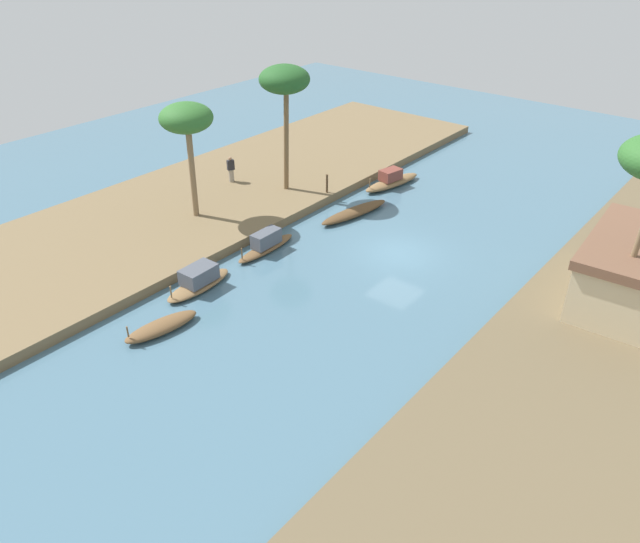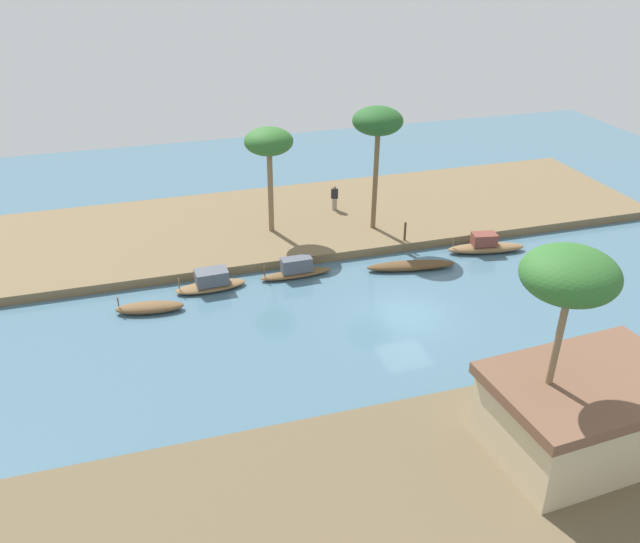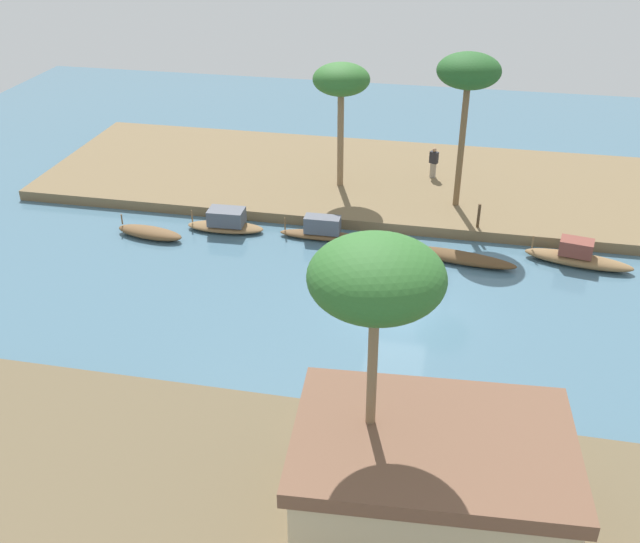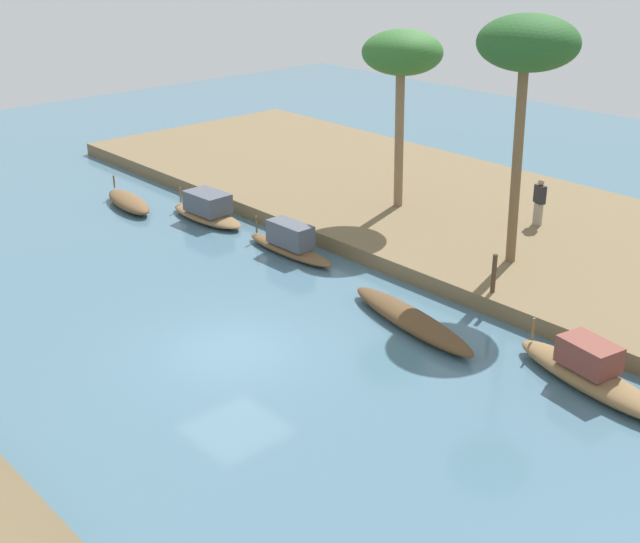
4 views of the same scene
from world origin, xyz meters
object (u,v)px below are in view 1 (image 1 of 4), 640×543
at_px(sampan_with_red_awning, 199,280).
at_px(palm_tree_left_near, 284,82).
at_px(person_on_near_bank, 231,170).
at_px(mooring_post, 327,184).
at_px(sampan_downstream_large, 392,181).
at_px(palm_tree_left_far, 186,120).
at_px(sampan_foreground, 266,244).
at_px(sampan_open_hull, 162,327).
at_px(sampan_upstream_small, 354,212).

relative_size(sampan_with_red_awning, palm_tree_left_near, 0.50).
distance_m(person_on_near_bank, mooring_post, 6.47).
height_order(sampan_downstream_large, palm_tree_left_far, palm_tree_left_far).
relative_size(sampan_foreground, palm_tree_left_far, 0.63).
distance_m(sampan_open_hull, palm_tree_left_near, 16.85).
xyz_separation_m(sampan_foreground, person_on_near_bank, (-4.73, -7.61, 0.88)).
xyz_separation_m(sampan_with_red_awning, sampan_open_hull, (3.38, 1.44, -0.19)).
distance_m(sampan_with_red_awning, palm_tree_left_near, 13.50).
xyz_separation_m(sampan_upstream_small, mooring_post, (-0.74, -2.72, 0.89)).
bearing_deg(sampan_with_red_awning, sampan_upstream_small, 173.00).
bearing_deg(sampan_downstream_large, palm_tree_left_far, -15.07).
bearing_deg(person_on_near_bank, sampan_downstream_large, -23.98).
height_order(sampan_foreground, sampan_downstream_large, sampan_downstream_large).
relative_size(sampan_open_hull, person_on_near_bank, 2.10).
relative_size(sampan_open_hull, mooring_post, 2.99).
relative_size(sampan_foreground, sampan_open_hull, 1.16).
bearing_deg(palm_tree_left_far, sampan_upstream_small, 135.78).
bearing_deg(person_on_near_bank, sampan_open_hull, -120.50).
bearing_deg(sampan_upstream_small, sampan_foreground, 0.74).
bearing_deg(sampan_downstream_large, sampan_open_hull, 14.17).
relative_size(sampan_with_red_awning, person_on_near_bank, 2.28).
relative_size(sampan_upstream_small, palm_tree_left_far, 0.80).
relative_size(mooring_post, palm_tree_left_far, 0.18).
height_order(person_on_near_bank, palm_tree_left_far, palm_tree_left_far).
bearing_deg(mooring_post, sampan_foreground, 12.97).
bearing_deg(sampan_open_hull, palm_tree_left_near, -150.10).
height_order(sampan_foreground, sampan_with_red_awning, sampan_foreground).
bearing_deg(sampan_upstream_small, sampan_downstream_large, -161.46).
relative_size(sampan_foreground, sampan_with_red_awning, 1.07).
distance_m(sampan_foreground, mooring_post, 7.51).
height_order(sampan_downstream_large, palm_tree_left_near, palm_tree_left_near).
bearing_deg(sampan_upstream_small, sampan_open_hull, 11.65).
xyz_separation_m(sampan_foreground, palm_tree_left_far, (0.11, -5.44, 5.71)).
height_order(sampan_foreground, sampan_upstream_small, sampan_foreground).
distance_m(sampan_with_red_awning, sampan_open_hull, 3.68).
height_order(sampan_upstream_small, palm_tree_left_near, palm_tree_left_near).
distance_m(sampan_downstream_large, person_on_near_bank, 10.58).
height_order(sampan_upstream_small, palm_tree_left_far, palm_tree_left_far).
bearing_deg(sampan_with_red_awning, sampan_foreground, 178.84).
relative_size(sampan_downstream_large, mooring_post, 4.07).
relative_size(sampan_upstream_small, sampan_open_hull, 1.48).
height_order(sampan_with_red_awning, palm_tree_left_near, palm_tree_left_near).
height_order(sampan_foreground, mooring_post, mooring_post).
distance_m(sampan_with_red_awning, person_on_near_bank, 12.27).
height_order(sampan_open_hull, palm_tree_left_far, palm_tree_left_far).
relative_size(sampan_foreground, palm_tree_left_near, 0.54).
distance_m(sampan_foreground, palm_tree_left_near, 9.99).
bearing_deg(sampan_open_hull, mooring_post, -159.44).
relative_size(palm_tree_left_near, palm_tree_left_far, 1.17).
relative_size(sampan_foreground, sampan_downstream_large, 0.85).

